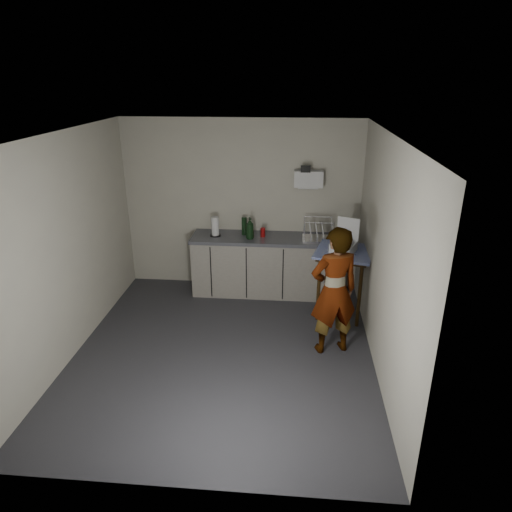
# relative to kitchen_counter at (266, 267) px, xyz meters

# --- Properties ---
(ground) EXTENTS (4.00, 4.00, 0.00)m
(ground) POSITION_rel_kitchen_counter_xyz_m (-0.40, -1.70, -0.43)
(ground) COLOR #2A2A30
(ground) RESTS_ON ground
(wall_back) EXTENTS (3.60, 0.02, 2.60)m
(wall_back) POSITION_rel_kitchen_counter_xyz_m (-0.40, 0.29, 0.87)
(wall_back) COLOR beige
(wall_back) RESTS_ON ground
(wall_right) EXTENTS (0.02, 4.00, 2.60)m
(wall_right) POSITION_rel_kitchen_counter_xyz_m (1.39, -1.70, 0.87)
(wall_right) COLOR beige
(wall_right) RESTS_ON ground
(wall_left) EXTENTS (0.02, 4.00, 2.60)m
(wall_left) POSITION_rel_kitchen_counter_xyz_m (-2.19, -1.70, 0.87)
(wall_left) COLOR beige
(wall_left) RESTS_ON ground
(ceiling) EXTENTS (3.60, 4.00, 0.01)m
(ceiling) POSITION_rel_kitchen_counter_xyz_m (-0.40, -1.70, 2.17)
(ceiling) COLOR white
(ceiling) RESTS_ON wall_back
(kitchen_counter) EXTENTS (2.24, 0.62, 0.91)m
(kitchen_counter) POSITION_rel_kitchen_counter_xyz_m (0.00, 0.00, 0.00)
(kitchen_counter) COLOR black
(kitchen_counter) RESTS_ON ground
(wall_shelf) EXTENTS (0.42, 0.18, 0.37)m
(wall_shelf) POSITION_rel_kitchen_counter_xyz_m (0.60, 0.22, 1.32)
(wall_shelf) COLOR white
(wall_shelf) RESTS_ON ground
(side_table) EXTENTS (0.90, 0.90, 0.96)m
(side_table) POSITION_rel_kitchen_counter_xyz_m (1.10, -0.60, 0.41)
(side_table) COLOR #3B240D
(side_table) RESTS_ON ground
(standing_man) EXTENTS (0.68, 0.55, 1.60)m
(standing_man) POSITION_rel_kitchen_counter_xyz_m (0.90, -1.53, 0.37)
(standing_man) COLOR #B2A593
(standing_man) RESTS_ON ground
(soap_bottle) EXTENTS (0.16, 0.17, 0.32)m
(soap_bottle) POSITION_rel_kitchen_counter_xyz_m (-0.23, -0.10, 0.65)
(soap_bottle) COLOR black
(soap_bottle) RESTS_ON kitchen_counter
(soda_can) EXTENTS (0.07, 0.07, 0.13)m
(soda_can) POSITION_rel_kitchen_counter_xyz_m (-0.05, 0.01, 0.55)
(soda_can) COLOR red
(soda_can) RESTS_ON kitchen_counter
(dark_bottle) EXTENTS (0.08, 0.08, 0.27)m
(dark_bottle) POSITION_rel_kitchen_counter_xyz_m (-0.34, 0.08, 0.62)
(dark_bottle) COLOR black
(dark_bottle) RESTS_ON kitchen_counter
(paper_towel) EXTENTS (0.16, 0.16, 0.29)m
(paper_towel) POSITION_rel_kitchen_counter_xyz_m (-0.76, -0.02, 0.62)
(paper_towel) COLOR black
(paper_towel) RESTS_ON kitchen_counter
(dish_rack) EXTENTS (0.45, 0.34, 0.31)m
(dish_rack) POSITION_rel_kitchen_counter_xyz_m (0.75, -0.04, 0.55)
(dish_rack) COLOR white
(dish_rack) RESTS_ON kitchen_counter
(bakery_box) EXTENTS (0.41, 0.41, 0.43)m
(bakery_box) POSITION_rel_kitchen_counter_xyz_m (1.08, -0.62, 0.63)
(bakery_box) COLOR white
(bakery_box) RESTS_ON side_table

